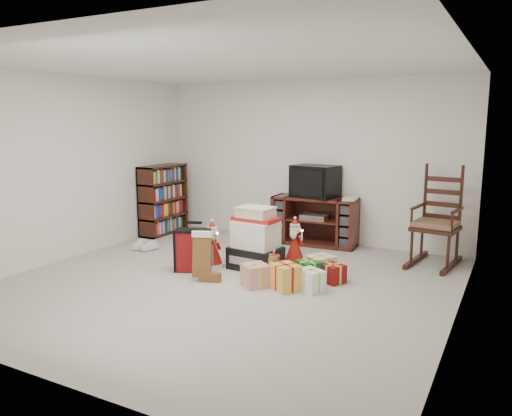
{
  "coord_description": "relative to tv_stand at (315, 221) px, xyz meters",
  "views": [
    {
      "loc": [
        2.94,
        -4.78,
        1.89
      ],
      "look_at": [
        0.08,
        0.6,
        0.81
      ],
      "focal_mm": 35.0,
      "sensor_mm": 36.0,
      "label": 1
    }
  ],
  "objects": [
    {
      "name": "teddy_bear",
      "position": [
        0.21,
        -1.85,
        -0.23
      ],
      "size": [
        0.21,
        0.19,
        0.32
      ],
      "color": "brown",
      "rests_on": "floor"
    },
    {
      "name": "sneaker_pair",
      "position": [
        -2.09,
        -1.49,
        -0.32
      ],
      "size": [
        0.34,
        0.29,
        0.09
      ],
      "rotation": [
        0.0,
        0.0,
        0.01
      ],
      "color": "silver",
      "rests_on": "floor"
    },
    {
      "name": "room",
      "position": [
        -0.23,
        -2.24,
        0.88
      ],
      "size": [
        5.01,
        5.01,
        2.51
      ],
      "color": "#B1AEA2",
      "rests_on": "ground"
    },
    {
      "name": "mrs_claus_figurine",
      "position": [
        -0.75,
        -1.71,
        -0.13
      ],
      "size": [
        0.3,
        0.28,
        0.61
      ],
      "color": "maroon",
      "rests_on": "floor"
    },
    {
      "name": "stocking",
      "position": [
        -0.54,
        -2.27,
        -0.07
      ],
      "size": [
        0.31,
        0.21,
        0.6
      ],
      "primitive_type": null,
      "rotation": [
        0.0,
        0.0,
        0.36
      ],
      "color": "#0D781D",
      "rests_on": "floor"
    },
    {
      "name": "santa_figurine",
      "position": [
        0.14,
        -1.08,
        -0.13
      ],
      "size": [
        0.3,
        0.29,
        0.62
      ],
      "color": "maroon",
      "rests_on": "floor"
    },
    {
      "name": "crt_television",
      "position": [
        -0.02,
        0.02,
        0.61
      ],
      "size": [
        0.73,
        0.59,
        0.48
      ],
      "rotation": [
        0.0,
        0.0,
        -0.19
      ],
      "color": "black",
      "rests_on": "tv_stand"
    },
    {
      "name": "gift_pile",
      "position": [
        -0.2,
        -1.54,
        -0.02
      ],
      "size": [
        0.67,
        0.51,
        0.79
      ],
      "rotation": [
        0.0,
        0.0,
        -0.09
      ],
      "color": "black",
      "rests_on": "floor"
    },
    {
      "name": "gift_cluster",
      "position": [
        0.51,
        -1.84,
        -0.24
      ],
      "size": [
        0.77,
        1.12,
        0.26
      ],
      "color": "red",
      "rests_on": "floor"
    },
    {
      "name": "tv_stand",
      "position": [
        0.0,
        0.0,
        0.0
      ],
      "size": [
        1.31,
        0.53,
        0.73
      ],
      "rotation": [
        0.0,
        0.0,
        0.05
      ],
      "color": "#4C1C15",
      "rests_on": "floor"
    },
    {
      "name": "red_suitcase",
      "position": [
        -0.86,
        -2.01,
        -0.1
      ],
      "size": [
        0.46,
        0.36,
        0.63
      ],
      "rotation": [
        0.0,
        0.0,
        0.41
      ],
      "color": "maroon",
      "rests_on": "floor"
    },
    {
      "name": "bookshelf",
      "position": [
        -2.54,
        -0.46,
        0.19
      ],
      "size": [
        0.31,
        0.94,
        1.15
      ],
      "color": "#37170F",
      "rests_on": "floor"
    },
    {
      "name": "rocking_chair",
      "position": [
        1.8,
        -0.23,
        0.1
      ],
      "size": [
        0.67,
        0.97,
        1.37
      ],
      "rotation": [
        0.0,
        0.0,
        -0.13
      ],
      "color": "#37170F",
      "rests_on": "floor"
    }
  ]
}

